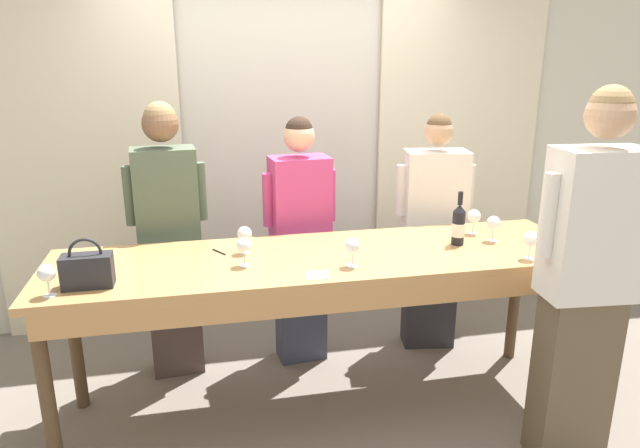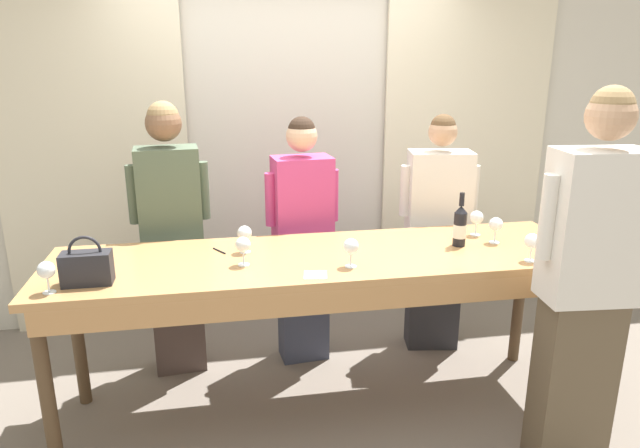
# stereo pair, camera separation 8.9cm
# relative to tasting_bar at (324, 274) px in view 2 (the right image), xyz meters

# --- Properties ---
(ground_plane) EXTENTS (18.00, 18.00, 0.00)m
(ground_plane) POSITION_rel_tasting_bar_xyz_m (0.00, 0.03, -0.86)
(ground_plane) COLOR #70665B
(wall_back) EXTENTS (12.00, 0.06, 2.80)m
(wall_back) POSITION_rel_tasting_bar_xyz_m (0.00, 1.46, 0.54)
(wall_back) COLOR beige
(wall_back) RESTS_ON ground_plane
(curtain_panel_left) EXTENTS (1.32, 0.03, 2.69)m
(curtain_panel_left) POSITION_rel_tasting_bar_xyz_m (-1.40, 1.39, 0.49)
(curtain_panel_left) COLOR beige
(curtain_panel_left) RESTS_ON ground_plane
(curtain_panel_right) EXTENTS (1.32, 0.03, 2.69)m
(curtain_panel_right) POSITION_rel_tasting_bar_xyz_m (1.40, 1.39, 0.49)
(curtain_panel_right) COLOR beige
(curtain_panel_right) RESTS_ON ground_plane
(tasting_bar) EXTENTS (2.91, 0.79, 0.95)m
(tasting_bar) POSITION_rel_tasting_bar_xyz_m (0.00, 0.00, 0.00)
(tasting_bar) COLOR #B27F4C
(tasting_bar) RESTS_ON ground_plane
(wine_bottle) EXTENTS (0.07, 0.07, 0.31)m
(wine_bottle) POSITION_rel_tasting_bar_xyz_m (0.79, 0.05, 0.21)
(wine_bottle) COLOR black
(wine_bottle) RESTS_ON tasting_bar
(handbag) EXTENTS (0.23, 0.11, 0.24)m
(handbag) POSITION_rel_tasting_bar_xyz_m (-1.16, -0.17, 0.18)
(handbag) COLOR #232328
(handbag) RESTS_ON tasting_bar
(wine_glass_front_left) EXTENTS (0.08, 0.08, 0.15)m
(wine_glass_front_left) POSITION_rel_tasting_bar_xyz_m (-1.31, -0.25, 0.20)
(wine_glass_front_left) COLOR white
(wine_glass_front_left) RESTS_ON tasting_bar
(wine_glass_front_mid) EXTENTS (0.08, 0.08, 0.15)m
(wine_glass_front_mid) POSITION_rel_tasting_bar_xyz_m (1.05, -0.26, 0.20)
(wine_glass_front_mid) COLOR white
(wine_glass_front_mid) RESTS_ON tasting_bar
(wine_glass_front_right) EXTENTS (0.08, 0.08, 0.15)m
(wine_glass_front_right) POSITION_rel_tasting_bar_xyz_m (-0.41, 0.14, 0.20)
(wine_glass_front_right) COLOR white
(wine_glass_front_right) RESTS_ON tasting_bar
(wine_glass_center_left) EXTENTS (0.08, 0.08, 0.15)m
(wine_glass_center_left) POSITION_rel_tasting_bar_xyz_m (0.11, -0.17, 0.20)
(wine_glass_center_left) COLOR white
(wine_glass_center_left) RESTS_ON tasting_bar
(wine_glass_center_mid) EXTENTS (0.08, 0.08, 0.15)m
(wine_glass_center_mid) POSITION_rel_tasting_bar_xyz_m (0.96, 0.21, 0.20)
(wine_glass_center_mid) COLOR white
(wine_glass_center_mid) RESTS_ON tasting_bar
(wine_glass_center_right) EXTENTS (0.08, 0.08, 0.15)m
(wine_glass_center_right) POSITION_rel_tasting_bar_xyz_m (1.01, 0.05, 0.20)
(wine_glass_center_right) COLOR white
(wine_glass_center_right) RESTS_ON tasting_bar
(wine_glass_back_left) EXTENTS (0.08, 0.08, 0.15)m
(wine_glass_back_left) POSITION_rel_tasting_bar_xyz_m (-0.43, -0.05, 0.20)
(wine_glass_back_left) COLOR white
(wine_glass_back_left) RESTS_ON tasting_bar
(napkin) EXTENTS (0.13, 0.13, 0.00)m
(napkin) POSITION_rel_tasting_bar_xyz_m (-0.09, -0.26, 0.10)
(napkin) COLOR white
(napkin) RESTS_ON tasting_bar
(pen) EXTENTS (0.07, 0.11, 0.01)m
(pen) POSITION_rel_tasting_bar_xyz_m (-0.55, 0.18, 0.10)
(pen) COLOR black
(pen) RESTS_ON tasting_bar
(guest_olive_jacket) EXTENTS (0.49, 0.26, 1.73)m
(guest_olive_jacket) POSITION_rel_tasting_bar_xyz_m (-0.83, 0.65, 0.05)
(guest_olive_jacket) COLOR #473833
(guest_olive_jacket) RESTS_ON ground_plane
(guest_pink_top) EXTENTS (0.48, 0.27, 1.63)m
(guest_pink_top) POSITION_rel_tasting_bar_xyz_m (-0.02, 0.65, -0.02)
(guest_pink_top) COLOR #383D51
(guest_pink_top) RESTS_ON ground_plane
(guest_cream_sweater) EXTENTS (0.52, 0.30, 1.63)m
(guest_cream_sweater) POSITION_rel_tasting_bar_xyz_m (0.90, 0.65, -0.03)
(guest_cream_sweater) COLOR #28282D
(guest_cream_sweater) RESTS_ON ground_plane
(host_pouring) EXTENTS (0.53, 0.28, 1.87)m
(host_pouring) POSITION_rel_tasting_bar_xyz_m (1.13, -0.62, 0.11)
(host_pouring) COLOR brown
(host_pouring) RESTS_ON ground_plane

